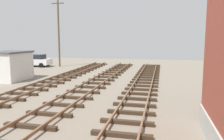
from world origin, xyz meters
TOP-DOWN VIEW (x-y plane):
  - control_hut at (-12.18, 18.37)m, footprint 3.00×3.80m
  - parked_car_white at (-15.69, 28.60)m, footprint 4.20×2.04m
  - parked_car_silver at (-18.37, 26.83)m, footprint 4.20×2.04m
  - utility_pole_far at (-12.45, 29.44)m, footprint 1.80×0.24m

SIDE VIEW (x-z plane):
  - parked_car_white at x=-15.69m, z-range 0.02..1.78m
  - parked_car_silver at x=-18.37m, z-range 0.02..1.78m
  - control_hut at x=-12.18m, z-range 0.01..2.77m
  - utility_pole_far at x=-12.45m, z-range 0.20..9.49m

